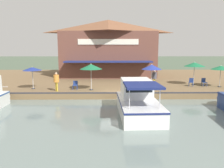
# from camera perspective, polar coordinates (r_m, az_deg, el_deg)

# --- Properties ---
(ground_plane) EXTENTS (220.00, 220.00, 0.00)m
(ground_plane) POSITION_cam_1_polar(r_m,az_deg,el_deg) (19.35, 0.64, -4.28)
(ground_plane) COLOR #4C5B47
(quay_deck) EXTENTS (22.00, 56.00, 0.60)m
(quay_deck) POSITION_cam_1_polar(r_m,az_deg,el_deg) (30.10, 0.18, 1.18)
(quay_deck) COLOR brown
(quay_deck) RESTS_ON ground
(quay_edge_fender) EXTENTS (0.20, 50.40, 0.10)m
(quay_edge_fender) POSITION_cam_1_polar(r_m,az_deg,el_deg) (19.30, 0.63, -2.33)
(quay_edge_fender) COLOR #2D2D33
(quay_edge_fender) RESTS_ON quay_deck
(waterfront_restaurant) EXTENTS (9.86, 13.54, 7.99)m
(waterfront_restaurant) POSITION_cam_1_polar(r_m,az_deg,el_deg) (32.23, -0.95, 9.49)
(waterfront_restaurant) COLOR brown
(waterfront_restaurant) RESTS_ON quay_deck
(patio_umbrella_mid_patio_left) EXTENTS (1.97, 1.97, 2.42)m
(patio_umbrella_mid_patio_left) POSITION_cam_1_polar(r_m,az_deg,el_deg) (21.79, 10.32, 4.39)
(patio_umbrella_mid_patio_left) COLOR #B7B7B7
(patio_umbrella_mid_patio_left) RESTS_ON quay_deck
(patio_umbrella_back_row) EXTENTS (2.04, 2.04, 2.24)m
(patio_umbrella_back_row) POSITION_cam_1_polar(r_m,az_deg,el_deg) (24.93, 26.56, 3.84)
(patio_umbrella_back_row) COLOR #B7B7B7
(patio_umbrella_back_row) RESTS_ON quay_deck
(patio_umbrella_by_entrance) EXTENTS (2.12, 2.12, 2.52)m
(patio_umbrella_by_entrance) POSITION_cam_1_polar(r_m,az_deg,el_deg) (20.70, -5.51, 4.54)
(patio_umbrella_by_entrance) COLOR #B7B7B7
(patio_umbrella_by_entrance) RESTS_ON quay_deck
(patio_umbrella_mid_patio_right) EXTENTS (1.81, 1.81, 2.19)m
(patio_umbrella_mid_patio_right) POSITION_cam_1_polar(r_m,az_deg,el_deg) (22.61, -20.12, 3.74)
(patio_umbrella_mid_patio_right) COLOR #B7B7B7
(patio_umbrella_mid_patio_right) RESTS_ON quay_deck
(patio_umbrella_far_corner) EXTENTS (2.23, 2.23, 2.50)m
(patio_umbrella_far_corner) POSITION_cam_1_polar(r_m,az_deg,el_deg) (25.25, 20.75, 4.81)
(patio_umbrella_far_corner) COLOR #B7B7B7
(patio_umbrella_far_corner) RESTS_ON quay_deck
(cafe_chair_facing_river) EXTENTS (0.47, 0.47, 0.85)m
(cafe_chair_facing_river) POSITION_cam_1_polar(r_m,az_deg,el_deg) (24.94, 22.89, 0.57)
(cafe_chair_facing_river) COLOR navy
(cafe_chair_facing_river) RESTS_ON quay_deck
(cafe_chair_beside_entrance) EXTENTS (0.58, 0.58, 0.85)m
(cafe_chair_beside_entrance) POSITION_cam_1_polar(r_m,az_deg,el_deg) (24.42, 19.98, 0.57)
(cafe_chair_beside_entrance) COLOR navy
(cafe_chair_beside_entrance) RESTS_ON quay_deck
(cafe_chair_under_first_umbrella) EXTENTS (0.46, 0.46, 0.85)m
(cafe_chair_under_first_umbrella) POSITION_cam_1_polar(r_m,az_deg,el_deg) (21.33, -9.58, -0.19)
(cafe_chair_under_first_umbrella) COLOR navy
(cafe_chair_under_first_umbrella) RESTS_ON quay_deck
(person_mid_patio) EXTENTS (0.50, 0.50, 1.76)m
(person_mid_patio) POSITION_cam_1_polar(r_m,az_deg,el_deg) (20.78, -14.34, 1.18)
(person_mid_patio) COLOR gold
(person_mid_patio) RESTS_ON quay_deck
(person_at_quay_edge) EXTENTS (0.48, 0.48, 1.71)m
(person_at_quay_edge) POSITION_cam_1_polar(r_m,az_deg,el_deg) (23.02, 10.99, 1.97)
(person_at_quay_edge) COLOR gold
(person_at_quay_edge) RESTS_ON quay_deck
(motorboat_distant_upstream) EXTENTS (7.07, 2.76, 2.32)m
(motorboat_distant_upstream) POSITION_cam_1_polar(r_m,az_deg,el_deg) (15.63, 6.46, -4.18)
(motorboat_distant_upstream) COLOR white
(motorboat_distant_upstream) RESTS_ON river_water
(tree_behind_restaurant) EXTENTS (5.21, 4.96, 7.33)m
(tree_behind_restaurant) POSITION_cam_1_polar(r_m,az_deg,el_deg) (37.72, -4.86, 10.42)
(tree_behind_restaurant) COLOR brown
(tree_behind_restaurant) RESTS_ON quay_deck
(tree_downstream_bank) EXTENTS (3.77, 3.59, 6.40)m
(tree_downstream_bank) POSITION_cam_1_polar(r_m,az_deg,el_deg) (36.66, -2.04, 10.12)
(tree_downstream_bank) COLOR brown
(tree_downstream_bank) RESTS_ON quay_deck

